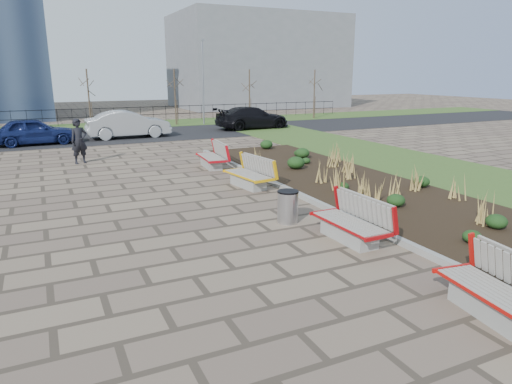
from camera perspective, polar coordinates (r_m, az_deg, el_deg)
name	(u,v)px	position (r m, az deg, el deg)	size (l,w,h in m)	color
ground	(252,286)	(8.48, -0.54, -11.70)	(120.00, 120.00, 0.00)	#71604E
planting_bed	(359,188)	(15.63, 12.73, 0.54)	(4.50, 18.00, 0.10)	black
planting_curb	(299,195)	(14.34, 5.35, -0.32)	(0.16, 18.00, 0.15)	gray
grass_verge_near	(461,175)	(18.88, 24.22, 1.92)	(5.00, 38.00, 0.04)	#33511E
grass_verge_far	(89,127)	(35.25, -20.11, 7.68)	(80.00, 5.00, 0.04)	#33511E
road	(100,137)	(29.32, -18.94, 6.52)	(80.00, 7.00, 0.02)	black
bench_a	(498,289)	(8.17, 27.96, -10.71)	(0.90, 2.10, 1.00)	red
bench_b	(349,220)	(10.67, 11.57, -3.46)	(0.90, 2.10, 1.00)	#AD0B0F
bench_c	(248,173)	(15.40, -1.02, 2.42)	(0.90, 2.10, 1.00)	#FFB80D
bench_d	(211,155)	(18.76, -5.65, 4.57)	(0.90, 2.10, 1.00)	red
litter_bin	(288,207)	(11.78, 3.99, -1.90)	(0.53, 0.53, 0.83)	#B2B2B7
pedestrian	(79,141)	(20.88, -21.24, 5.94)	(0.70, 0.46, 1.91)	black
car_blue	(34,131)	(27.35, -26.01, 6.84)	(1.70, 4.23, 1.44)	#111B4C
car_silver	(128,124)	(28.40, -15.66, 8.17)	(1.69, 4.84, 1.59)	#94979B
car_black	(252,118)	(31.84, -0.47, 9.27)	(2.11, 5.20, 1.51)	black
tree_c	(89,99)	(33.60, -20.16, 10.85)	(1.40, 1.40, 4.00)	#4C3D2D
tree_d	(175,97)	(34.69, -10.08, 11.59)	(1.40, 1.40, 4.00)	#4C3D2D
tree_e	(249,96)	(36.73, -0.83, 11.97)	(1.40, 1.40, 4.00)	#4C3D2D
tree_f	(314,94)	(39.59, 7.29, 12.05)	(1.40, 1.40, 4.00)	#4C3D2D
lamp_east	(203,83)	(34.76, -6.66, 13.37)	(0.24, 0.60, 6.00)	gray
railing_fence	(86,116)	(36.68, -20.43, 8.87)	(44.00, 0.10, 1.20)	black
building_grey	(257,62)	(54.13, 0.12, 15.97)	(18.00, 12.00, 10.00)	slate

